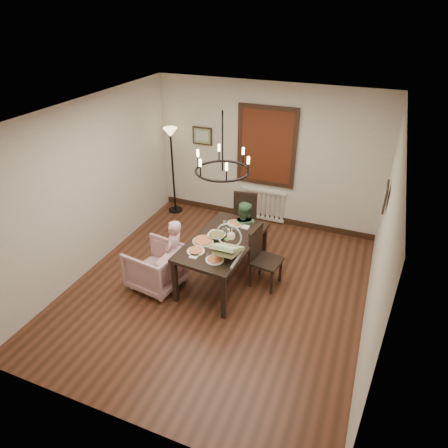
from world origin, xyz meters
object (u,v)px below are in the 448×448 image
Objects in this scene: drinking_glass at (225,232)px; dining_table at (223,245)px; floor_lamp at (173,172)px; chair_far at (242,221)px; seated_man at (243,236)px; chair_right at (267,258)px; elderly_woman at (175,259)px; baby_bouncer at (228,246)px; armchair at (156,267)px.

dining_table is at bearing -83.90° from drinking_glass.
chair_far is at bearing -22.23° from floor_lamp.
seated_man is 2.35m from floor_lamp.
chair_right is at bearing 2.53° from drinking_glass.
baby_bouncer is at bearing 84.19° from elderly_woman.
drinking_glass is (-0.26, 0.55, -0.12)m from baby_bouncer.
chair_far is at bearing 161.15° from armchair.
armchair is 0.44× the size of floor_lamp.
seated_man is at bearing 87.86° from dining_table.
seated_man is (1.03, 1.22, 0.11)m from armchair.
armchair is at bearing -61.80° from elderly_woman.
dining_table is at bearing 114.59° from elderly_woman.
seated_man is 0.52× the size of floor_lamp.
chair_right reaches higher than armchair.
elderly_woman is at bearing 118.44° from chair_right.
dining_table is 1.74× the size of chair_far.
chair_far is 1.28× the size of armchair.
seated_man is 0.69m from drinking_glass.
floor_lamp reaches higher than chair_far.
drinking_glass is at bearing 75.79° from seated_man.
floor_lamp is at bearing 152.86° from chair_far.
armchair is at bearing 45.58° from seated_man.
chair_far is 8.03× the size of drinking_glass.
seated_man is at bearing -73.72° from chair_far.
floor_lamp is (-1.21, 2.25, 0.42)m from elderly_woman.
dining_table is at bearing 120.92° from baby_bouncer.
baby_bouncer is (0.92, -0.06, 0.49)m from elderly_woman.
chair_far is at bearing 94.08° from drinking_glass.
elderly_woman is 2.59m from floor_lamp.
seated_man is at bearing 141.72° from elderly_woman.
seated_man reaches higher than drinking_glass.
floor_lamp is at bearing -154.08° from elderly_woman.
seated_man is (0.09, 0.72, -0.23)m from dining_table.
baby_bouncer reaches higher than seated_man.
chair_far is 1.76× the size of baby_bouncer.
chair_right is at bearing 108.65° from elderly_woman.
drinking_glass is at bearing 115.14° from baby_bouncer.
elderly_woman is at bearing 129.00° from armchair.
armchair is 1.24m from drinking_glass.
drinking_glass is (0.07, -1.02, 0.35)m from chair_far.
floor_lamp is (-0.95, 2.41, 0.54)m from armchair.
seated_man is 7.53× the size of drinking_glass.
chair_right is at bearing -33.85° from floor_lamp.
floor_lamp is at bearing 63.56° from chair_right.
armchair is 1.38× the size of baby_bouncer.
armchair is at bearing -174.98° from baby_bouncer.
baby_bouncer is (-0.44, -0.58, 0.46)m from chair_right.
dining_table is at bearing -45.11° from floor_lamp.
chair_far reaches higher than elderly_woman.
elderly_woman is at bearing 176.74° from baby_bouncer.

